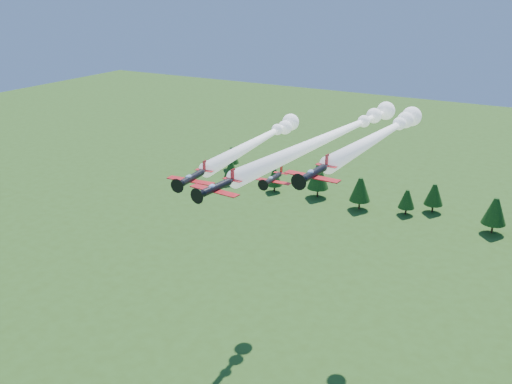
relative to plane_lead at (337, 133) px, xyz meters
The scene contains 5 objects.
plane_lead is the anchor object (origin of this frame).
plane_left 18.02m from the plane_lead, 166.63° to the left, with size 8.75×47.54×3.70m.
plane_right 8.24m from the plane_lead, ahead, with size 8.42×46.33×3.70m.
plane_slot 16.68m from the plane_lead, 105.87° to the right, with size 6.40×6.98×2.26m.
treeline 91.48m from the plane_lead, 95.01° to the left, with size 166.61×21.85×11.67m.
Camera 1 is at (39.20, -67.51, 71.46)m, focal length 40.00 mm.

